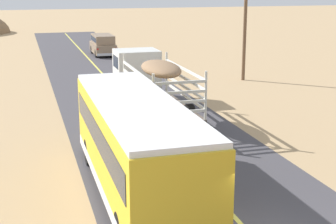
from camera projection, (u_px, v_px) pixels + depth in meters
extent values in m
cube|color=silver|center=(137.00, 68.00, 29.95)|extent=(2.50, 2.20, 2.20)
cube|color=#192333|center=(137.00, 61.00, 29.83)|extent=(2.53, 1.54, 0.70)
cube|color=brown|center=(161.00, 108.00, 25.20)|extent=(2.50, 6.40, 0.24)
cylinder|color=silver|center=(124.00, 74.00, 27.50)|extent=(0.12, 0.12, 2.20)
cylinder|color=silver|center=(167.00, 72.00, 28.14)|extent=(0.12, 0.12, 2.20)
cylinder|color=silver|center=(153.00, 99.00, 21.66)|extent=(0.12, 0.12, 2.20)
cylinder|color=silver|center=(206.00, 96.00, 22.30)|extent=(0.12, 0.12, 2.20)
cube|color=silver|center=(137.00, 98.00, 24.74)|extent=(0.08, 6.30, 0.12)
cube|color=silver|center=(184.00, 95.00, 25.39)|extent=(0.08, 6.30, 0.12)
cube|color=silver|center=(180.00, 112.00, 22.12)|extent=(2.40, 0.08, 0.12)
cube|color=silver|center=(137.00, 89.00, 24.63)|extent=(0.08, 6.30, 0.12)
cube|color=silver|center=(184.00, 87.00, 25.28)|extent=(0.08, 6.30, 0.12)
cube|color=silver|center=(180.00, 102.00, 22.01)|extent=(2.40, 0.08, 0.12)
cube|color=silver|center=(137.00, 81.00, 24.52)|extent=(0.08, 6.30, 0.12)
cube|color=silver|center=(184.00, 78.00, 25.17)|extent=(0.08, 6.30, 0.12)
cube|color=silver|center=(180.00, 92.00, 21.90)|extent=(2.40, 0.08, 0.12)
cube|color=silver|center=(137.00, 72.00, 24.41)|extent=(0.08, 6.30, 0.12)
cube|color=silver|center=(184.00, 69.00, 25.06)|extent=(0.08, 6.30, 0.12)
cube|color=silver|center=(180.00, 82.00, 21.79)|extent=(2.40, 0.08, 0.12)
ellipsoid|color=#8C6B4C|center=(161.00, 69.00, 24.71)|extent=(1.75, 3.84, 0.70)
cylinder|color=black|center=(119.00, 90.00, 29.97)|extent=(0.32, 1.10, 1.10)
cylinder|color=black|center=(155.00, 88.00, 30.55)|extent=(0.32, 1.10, 1.10)
cylinder|color=black|center=(146.00, 119.00, 23.76)|extent=(0.32, 1.10, 1.10)
cylinder|color=black|center=(190.00, 115.00, 24.34)|extent=(0.32, 1.10, 1.10)
cube|color=gold|center=(136.00, 145.00, 16.26)|extent=(2.50, 10.00, 2.70)
cube|color=white|center=(135.00, 102.00, 15.90)|extent=(2.45, 9.80, 0.16)
cube|color=#192333|center=(136.00, 131.00, 16.14)|extent=(2.54, 9.20, 0.80)
cube|color=silver|center=(136.00, 179.00, 16.55)|extent=(2.53, 9.80, 0.36)
cylinder|color=black|center=(90.00, 152.00, 19.29)|extent=(0.30, 1.00, 1.00)
cylinder|color=black|center=(146.00, 147.00, 19.88)|extent=(0.30, 1.00, 1.00)
cylinder|color=black|center=(202.00, 219.00, 13.84)|extent=(0.30, 1.00, 1.00)
cube|color=#8C7259|center=(103.00, 48.00, 47.97)|extent=(1.90, 4.60, 0.90)
cube|color=#8C7259|center=(103.00, 39.00, 47.62)|extent=(1.75, 3.59, 0.80)
cube|color=#192333|center=(103.00, 39.00, 47.62)|extent=(1.79, 3.22, 0.44)
cube|color=silver|center=(107.00, 54.00, 45.99)|extent=(1.86, 0.20, 0.24)
cube|color=red|center=(98.00, 49.00, 45.59)|extent=(0.16, 0.06, 0.14)
cube|color=red|center=(116.00, 49.00, 46.03)|extent=(0.16, 0.06, 0.14)
cylinder|color=black|center=(92.00, 49.00, 49.15)|extent=(0.26, 0.76, 0.76)
cylinder|color=black|center=(109.00, 49.00, 49.60)|extent=(0.26, 0.76, 0.76)
cylinder|color=black|center=(97.00, 53.00, 46.50)|extent=(0.26, 0.76, 0.76)
cylinder|color=black|center=(114.00, 53.00, 46.94)|extent=(0.26, 0.76, 0.76)
cylinder|color=brown|center=(245.00, 21.00, 35.04)|extent=(0.24, 0.24, 8.33)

